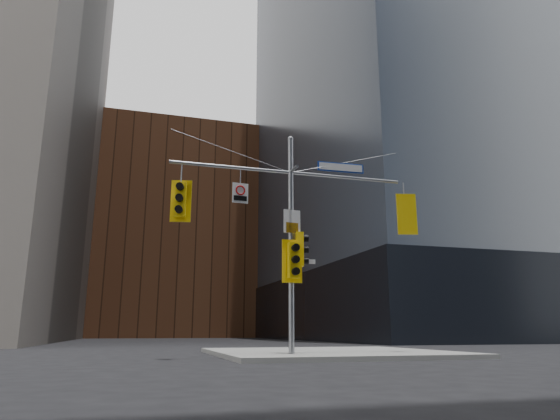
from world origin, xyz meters
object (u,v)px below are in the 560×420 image
traffic_light_pole_side (301,249)px  street_sign_blade (341,167)px  traffic_light_pole_front (294,260)px  traffic_light_west_arm (180,200)px  regulatory_sign_arm (240,192)px  traffic_light_east_arm (405,215)px  signal_assembly (291,219)px

traffic_light_pole_side → street_sign_blade: bearing=-79.1°
traffic_light_pole_front → traffic_light_pole_side: bearing=39.7°
traffic_light_west_arm → regulatory_sign_arm: size_ratio=2.04×
traffic_light_west_arm → street_sign_blade: bearing=12.8°
traffic_light_east_arm → traffic_light_pole_side: (-3.90, -0.00, -1.39)m
traffic_light_east_arm → street_sign_blade: size_ratio=0.87×
street_sign_blade → traffic_light_pole_front: bearing=-169.0°
traffic_light_east_arm → regulatory_sign_arm: (-5.93, -0.02, 0.37)m
traffic_light_east_arm → traffic_light_pole_front: bearing=17.1°
traffic_light_west_arm → traffic_light_pole_front: traffic_light_west_arm is taller
traffic_light_pole_front → street_sign_blade: (1.82, 0.27, 3.34)m
traffic_light_pole_side → traffic_light_pole_front: (-0.33, -0.26, -0.40)m
traffic_light_east_arm → traffic_light_pole_front: size_ratio=1.05×
regulatory_sign_arm → traffic_light_west_arm: bearing=172.7°
traffic_light_east_arm → traffic_light_pole_front: 4.60m
traffic_light_pole_side → street_sign_blade: size_ratio=0.66×
street_sign_blade → regulatory_sign_arm: size_ratio=2.53×
street_sign_blade → traffic_light_east_arm: bearing=2.5°
traffic_light_pole_front → regulatory_sign_arm: regulatory_sign_arm is taller
traffic_light_pole_side → street_sign_blade: street_sign_blade is taller
traffic_light_pole_front → signal_assembly: bearing=90.7°
traffic_light_west_arm → traffic_light_pole_front: (3.60, -0.28, -1.79)m
signal_assembly → traffic_light_west_arm: (-3.60, 0.01, 0.38)m
traffic_light_west_arm → street_sign_blade: 5.64m
traffic_light_east_arm → traffic_light_pole_front: (-4.22, -0.27, -1.79)m
traffic_light_pole_front → street_sign_blade: size_ratio=0.83×
signal_assembly → traffic_light_pole_side: size_ratio=7.20×
signal_assembly → street_sign_blade: size_ratio=4.78×
traffic_light_west_arm → traffic_light_pole_front: size_ratio=0.97×
regulatory_sign_arm → traffic_light_east_arm: bearing=-6.1°
traffic_light_pole_front → street_sign_blade: 3.82m
traffic_light_west_arm → traffic_light_pole_front: bearing=8.5°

